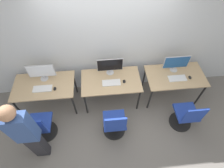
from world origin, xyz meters
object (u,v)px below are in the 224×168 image
object	(u,v)px
mouse_left	(55,89)
office_chair_center	(115,124)
monitor_right	(176,63)
keyboard_right	(177,78)
office_chair_left	(41,127)
person_left	(26,133)
keyboard_center	(111,83)
mouse_right	(190,77)
mouse_center	(124,81)
keyboard_left	(42,89)
monitor_left	(41,72)
office_chair_right	(186,116)
monitor_center	(110,66)

from	to	relation	value
mouse_left	office_chair_center	world-z (taller)	office_chair_center
monitor_right	keyboard_right	size ratio (longest dim) A/B	1.44
office_chair_left	person_left	distance (m)	0.68
keyboard_center	mouse_right	size ratio (longest dim) A/B	4.27
keyboard_center	monitor_right	xyz separation A→B (m)	(1.42, 0.24, 0.21)
person_left	mouse_center	world-z (taller)	person_left
mouse_center	mouse_right	bearing A→B (deg)	-1.08
office_chair_left	keyboard_right	distance (m)	3.00
keyboard_right	keyboard_left	bearing A→B (deg)	-179.93
monitor_left	office_chair_right	bearing A→B (deg)	-18.91
mouse_left	office_chair_center	size ratio (longest dim) A/B	0.10
monitor_right	keyboard_right	world-z (taller)	monitor_right
monitor_left	keyboard_center	size ratio (longest dim) A/B	1.44
person_left	keyboard_center	xyz separation A→B (m)	(1.46, 1.05, -0.20)
mouse_right	monitor_left	bearing A→B (deg)	174.87
office_chair_left	office_chair_center	xyz separation A→B (m)	(1.47, -0.09, 0.00)
person_left	keyboard_right	bearing A→B (deg)	19.72
keyboard_center	keyboard_left	bearing A→B (deg)	-179.26
mouse_center	monitor_right	bearing A→B (deg)	11.66
monitor_left	monitor_center	distance (m)	1.42
mouse_left	keyboard_right	bearing A→B (deg)	0.73
monitor_right	office_chair_center	bearing A→B (deg)	-144.63
keyboard_center	mouse_center	world-z (taller)	mouse_center
monitor_left	keyboard_right	xyz separation A→B (m)	(2.84, -0.27, -0.21)
monitor_right	mouse_right	distance (m)	0.43
mouse_left	keyboard_right	size ratio (longest dim) A/B	0.23
keyboard_center	office_chair_center	world-z (taller)	office_chair_center
office_chair_left	office_chair_right	bearing A→B (deg)	-1.01
monitor_center	office_chair_right	world-z (taller)	monitor_center
monitor_center	keyboard_center	bearing A→B (deg)	-90.00
person_left	keyboard_right	size ratio (longest dim) A/B	4.51
person_left	office_chair_center	size ratio (longest dim) A/B	1.89
mouse_left	office_chair_right	xyz separation A→B (m)	(2.65, -0.69, -0.38)
keyboard_center	monitor_right	size ratio (longest dim) A/B	0.69
keyboard_right	keyboard_center	bearing A→B (deg)	179.40
person_left	office_chair_right	xyz separation A→B (m)	(2.94, 0.31, -0.57)
keyboard_left	office_chair_right	world-z (taller)	office_chair_right
mouse_left	monitor_left	bearing A→B (deg)	129.48
mouse_left	monitor_right	bearing A→B (deg)	6.41
keyboard_right	office_chair_right	world-z (taller)	office_chair_right
mouse_right	mouse_left	bearing A→B (deg)	-179.46
monitor_left	person_left	distance (m)	1.31
monitor_center	office_chair_right	bearing A→B (deg)	-34.91
person_left	mouse_right	xyz separation A→B (m)	(3.16, 1.03, -0.19)
keyboard_center	monitor_right	world-z (taller)	monitor_right
monitor_right	keyboard_center	bearing A→B (deg)	-170.30
monitor_center	mouse_center	size ratio (longest dim) A/B	6.15
monitor_left	keyboard_center	world-z (taller)	monitor_left
monitor_left	keyboard_right	world-z (taller)	monitor_left
keyboard_right	mouse_right	size ratio (longest dim) A/B	4.27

